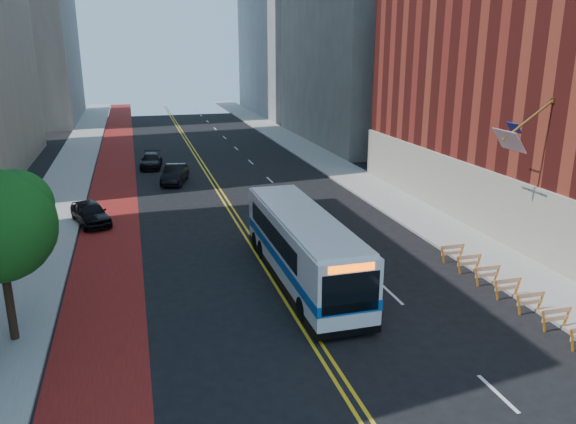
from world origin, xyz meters
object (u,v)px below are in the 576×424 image
(transit_bus, at_px, (302,246))
(car_c, at_px, (151,161))
(car_b, at_px, (175,174))
(car_a, at_px, (90,213))

(transit_bus, bearing_deg, car_c, 101.42)
(car_b, bearing_deg, transit_bus, -63.52)
(car_b, bearing_deg, car_c, 119.06)
(transit_bus, height_order, car_c, transit_bus)
(transit_bus, xyz_separation_m, car_c, (-6.05, 29.11, -1.11))
(car_a, height_order, car_b, car_b)
(transit_bus, relative_size, car_a, 2.81)
(car_a, xyz_separation_m, car_b, (6.18, 10.00, 0.02))
(transit_bus, xyz_separation_m, car_a, (-10.55, 12.26, -1.02))
(car_a, bearing_deg, car_c, 56.41)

